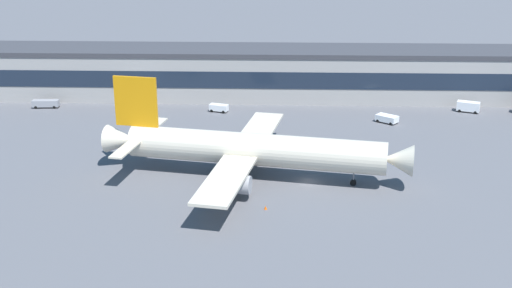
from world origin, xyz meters
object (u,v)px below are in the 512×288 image
airliner (250,149)px  belt_loader (45,103)px  crew_van (469,106)px  pushback_tractor (387,118)px  fuel_truck (138,104)px  follow_me_car (219,108)px  traffic_cone_0 (266,208)px

airliner → belt_loader: 67.85m
airliner → crew_van: size_ratio=9.89×
pushback_tractor → fuel_truck: 58.93m
follow_me_car → fuel_truck: bearing=-178.0°
follow_me_car → crew_van: (59.96, 1.93, 0.37)m
fuel_truck → follow_me_car: 19.62m
airliner → pushback_tractor: bearing=48.6°
belt_loader → traffic_cone_0: bearing=-45.5°
crew_van → traffic_cone_0: (-47.65, -56.26, -1.15)m
airliner → traffic_cone_0: 14.75m
follow_me_car → pushback_tractor: bearing=-10.4°
crew_van → traffic_cone_0: bearing=-130.3°
pushback_tractor → fuel_truck: fuel_truck is taller
follow_me_car → traffic_cone_0: (12.31, -54.34, -0.78)m
pushback_tractor → belt_loader: (-82.07, 9.25, 0.10)m
pushback_tractor → airliner: bearing=-131.4°
crew_van → airliner: bearing=-139.8°
fuel_truck → traffic_cone_0: 62.45m
airliner → crew_van: 66.41m
follow_me_car → belt_loader: bearing=177.2°
belt_loader → airliner: bearing=-39.3°
pushback_tractor → traffic_cone_0: size_ratio=8.60×
fuel_truck → follow_me_car: bearing=2.0°
fuel_truck → crew_van: size_ratio=1.55×
belt_loader → fuel_truck: bearing=-6.7°
crew_van → belt_loader: bearing=179.9°
fuel_truck → follow_me_car: fuel_truck is taller
airliner → fuel_truck: airliner is taller
airliner → follow_me_car: bearing=102.8°
fuel_truck → traffic_cone_0: bearing=-59.3°
follow_me_car → crew_van: size_ratio=0.84×
pushback_tractor → traffic_cone_0: (-26.66, -47.18, -0.74)m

